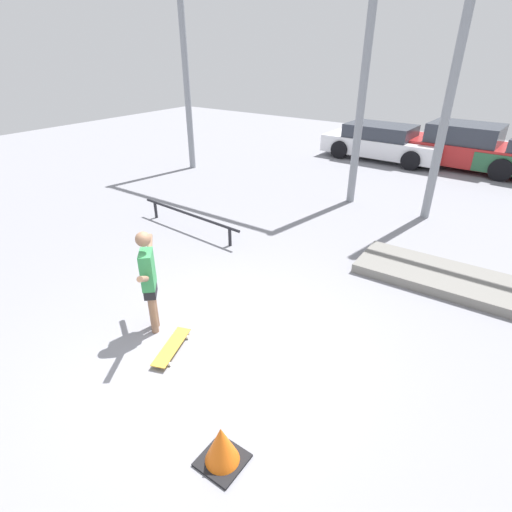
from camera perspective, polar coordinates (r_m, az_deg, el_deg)
name	(u,v)px	position (r m, az deg, el deg)	size (l,w,h in m)	color
ground_plane	(219,352)	(5.71, -5.35, -13.49)	(36.00, 36.00, 0.00)	gray
skateboarder	(149,277)	(5.77, -15.10, -2.92)	(0.96, 1.02, 1.59)	#8C664C
skateboard	(172,347)	(5.79, -11.95, -12.56)	(0.48, 0.86, 0.08)	gold
manual_pad	(446,278)	(7.89, 25.56, -2.89)	(3.08, 1.22, 0.17)	slate
grind_rail	(189,216)	(9.15, -9.49, 5.60)	(2.99, 0.26, 0.43)	black
canopy_support_left	(263,52)	(11.99, 1.00, 27.13)	(6.03, 0.20, 5.82)	gray
parked_car_white	(382,142)	(15.87, 17.57, 15.21)	(4.31, 1.94, 1.23)	white
parked_car_red	(466,147)	(15.72, 27.76, 13.60)	(4.09, 2.18, 1.45)	red
traffic_cone	(222,446)	(4.41, -4.94, -25.40)	(0.45, 0.45, 0.49)	black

